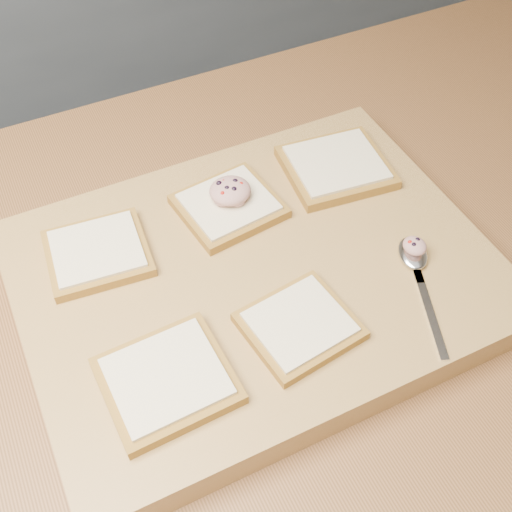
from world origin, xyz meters
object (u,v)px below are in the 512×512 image
at_px(bread_far_center, 229,206).
at_px(tuna_salad_dollop, 230,191).
at_px(cutting_board, 256,277).
at_px(spoon, 415,262).

bearing_deg(bread_far_center, tuna_salad_dollop, 43.21).
distance_m(cutting_board, bread_far_center, 0.10).
bearing_deg(bread_far_center, cutting_board, -95.28).
xyz_separation_m(cutting_board, spoon, (0.17, -0.08, 0.03)).
xyz_separation_m(bread_far_center, spoon, (0.16, -0.17, -0.00)).
bearing_deg(spoon, tuna_salad_dollop, 130.69).
relative_size(bread_far_center, spoon, 0.78).
bearing_deg(cutting_board, tuna_salad_dollop, 82.48).
relative_size(cutting_board, bread_far_center, 4.18).
bearing_deg(tuna_salad_dollop, spoon, -49.31).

